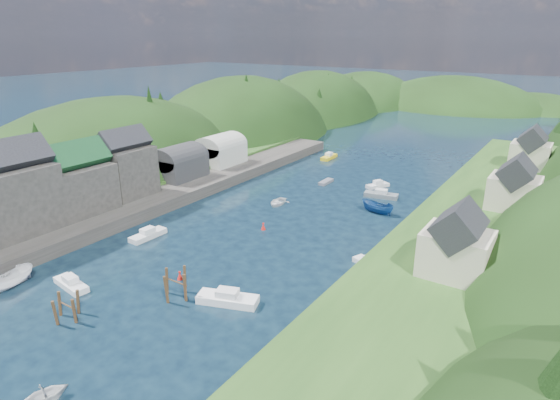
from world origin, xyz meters
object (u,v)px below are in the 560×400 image
Objects in this scene: piling_cluster_near at (67,310)px; channel_buoy_far at (263,227)px; piling_cluster_far at (176,286)px; channel_buoy_near at (180,276)px.

piling_cluster_near reaches higher than channel_buoy_far.
channel_buoy_far is (3.18, 29.89, -0.62)m from piling_cluster_near.
piling_cluster_near is 0.87× the size of piling_cluster_far.
channel_buoy_far is at bearing 91.45° from channel_buoy_near.
channel_buoy_far is (-3.00, 20.75, -0.87)m from piling_cluster_far.
piling_cluster_far is 3.49× the size of channel_buoy_near.
channel_buoy_near is (-2.55, 3.07, -0.87)m from piling_cluster_far.
piling_cluster_far reaches higher than channel_buoy_near.
piling_cluster_near is 3.04× the size of channel_buoy_far.
piling_cluster_far is 4.08m from channel_buoy_near.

